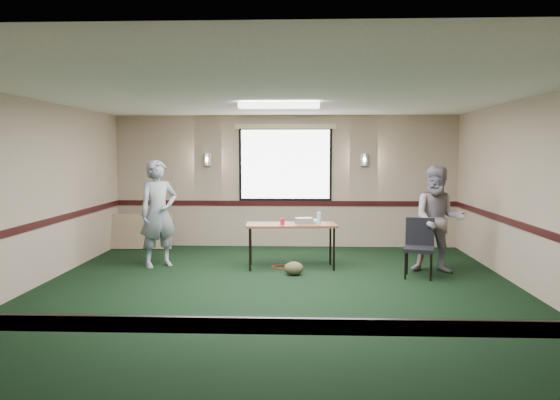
{
  "coord_description": "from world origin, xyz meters",
  "views": [
    {
      "loc": [
        0.35,
        -7.19,
        1.94
      ],
      "look_at": [
        0.0,
        1.3,
        1.2
      ],
      "focal_mm": 35.0,
      "sensor_mm": 36.0,
      "label": 1
    }
  ],
  "objects_px": {
    "conference_chair": "(419,243)",
    "person_left": "(158,214)",
    "folding_table": "(291,227)",
    "projector": "(304,221)",
    "person_right": "(438,220)"
  },
  "relations": [
    {
      "from": "conference_chair",
      "to": "person_left",
      "type": "distance_m",
      "value": 4.32
    },
    {
      "from": "folding_table",
      "to": "projector",
      "type": "xyz_separation_m",
      "value": [
        0.21,
        0.07,
        0.1
      ]
    },
    {
      "from": "projector",
      "to": "conference_chair",
      "type": "relative_size",
      "value": 0.31
    },
    {
      "from": "folding_table",
      "to": "person_left",
      "type": "relative_size",
      "value": 0.85
    },
    {
      "from": "projector",
      "to": "person_left",
      "type": "distance_m",
      "value": 2.47
    },
    {
      "from": "projector",
      "to": "person_right",
      "type": "bearing_deg",
      "value": -20.67
    },
    {
      "from": "conference_chair",
      "to": "folding_table",
      "type": "bearing_deg",
      "value": 179.76
    },
    {
      "from": "person_left",
      "to": "folding_table",
      "type": "bearing_deg",
      "value": -37.52
    },
    {
      "from": "folding_table",
      "to": "conference_chair",
      "type": "height_order",
      "value": "conference_chair"
    },
    {
      "from": "conference_chair",
      "to": "person_right",
      "type": "bearing_deg",
      "value": 53.68
    },
    {
      "from": "person_right",
      "to": "person_left",
      "type": "bearing_deg",
      "value": -173.32
    },
    {
      "from": "folding_table",
      "to": "person_right",
      "type": "bearing_deg",
      "value": -10.15
    },
    {
      "from": "folding_table",
      "to": "projector",
      "type": "relative_size",
      "value": 5.44
    },
    {
      "from": "folding_table",
      "to": "person_left",
      "type": "height_order",
      "value": "person_left"
    },
    {
      "from": "folding_table",
      "to": "conference_chair",
      "type": "xyz_separation_m",
      "value": [
        2.02,
        -0.54,
        -0.16
      ]
    }
  ]
}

